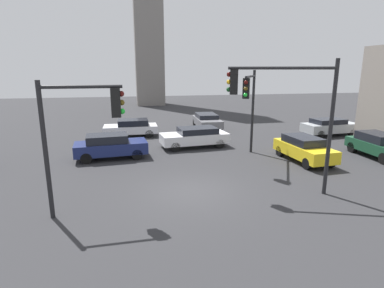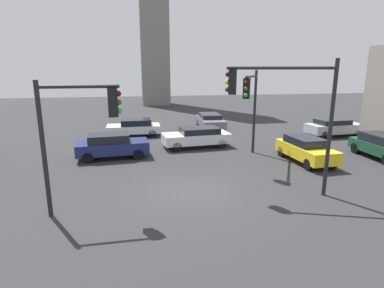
% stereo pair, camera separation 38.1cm
% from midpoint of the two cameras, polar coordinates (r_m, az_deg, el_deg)
% --- Properties ---
extents(ground_plane, '(100.96, 100.96, 0.00)m').
position_cam_midpoint_polar(ground_plane, '(13.46, -0.96, -8.78)').
color(ground_plane, '#2D2D30').
extents(traffic_light_0, '(2.09, 3.63, 5.12)m').
position_cam_midpoint_polar(traffic_light_0, '(17.55, 10.08, 8.51)').
color(traffic_light_0, black).
rests_on(traffic_light_0, ground_plane).
extents(traffic_light_1, '(4.10, 1.56, 5.56)m').
position_cam_midpoint_polar(traffic_light_1, '(12.99, 15.89, 7.85)').
color(traffic_light_1, black).
rests_on(traffic_light_1, ground_plane).
extents(traffic_light_2, '(2.78, 0.32, 4.81)m').
position_cam_midpoint_polar(traffic_light_2, '(11.17, -20.68, 3.87)').
color(traffic_light_2, black).
rests_on(traffic_light_2, ground_plane).
extents(car_0, '(4.65, 2.26, 1.34)m').
position_cam_midpoint_polar(car_0, '(20.83, 0.04, 1.39)').
color(car_0, silver).
rests_on(car_0, ground_plane).
extents(car_1, '(4.47, 2.09, 1.36)m').
position_cam_midpoint_polar(car_1, '(26.79, 23.78, 2.99)').
color(car_1, '#ADB2B7').
rests_on(car_1, ground_plane).
extents(car_2, '(4.28, 2.10, 1.45)m').
position_cam_midpoint_polar(car_2, '(18.79, -15.50, -0.33)').
color(car_2, navy).
rests_on(car_2, ground_plane).
extents(car_4, '(1.84, 3.95, 1.44)m').
position_cam_midpoint_polar(car_4, '(21.41, 30.87, -0.13)').
color(car_4, '#19472D').
rests_on(car_4, ground_plane).
extents(car_5, '(2.06, 4.58, 1.31)m').
position_cam_midpoint_polar(car_5, '(27.56, 2.36, 4.36)').
color(car_5, slate).
rests_on(car_5, ground_plane).
extents(car_6, '(1.91, 4.07, 1.42)m').
position_cam_midpoint_polar(car_6, '(18.64, 19.49, -0.77)').
color(car_6, yellow).
rests_on(car_6, ground_plane).
extents(car_7, '(4.11, 1.87, 1.34)m').
position_cam_midpoint_polar(car_7, '(24.72, -11.63, 3.02)').
color(car_7, silver).
rests_on(car_7, ground_plane).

